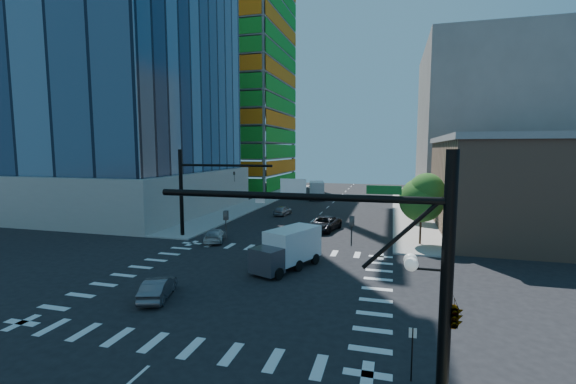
% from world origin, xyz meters
% --- Properties ---
extents(ground, '(160.00, 160.00, 0.00)m').
position_xyz_m(ground, '(0.00, 0.00, 0.00)').
color(ground, black).
rests_on(ground, ground).
extents(road_markings, '(20.00, 20.00, 0.01)m').
position_xyz_m(road_markings, '(0.00, 0.00, 0.01)').
color(road_markings, silver).
rests_on(road_markings, ground).
extents(sidewalk_ne, '(5.00, 60.00, 0.15)m').
position_xyz_m(sidewalk_ne, '(12.50, 40.00, 0.07)').
color(sidewalk_ne, gray).
rests_on(sidewalk_ne, ground).
extents(sidewalk_nw, '(5.00, 60.00, 0.15)m').
position_xyz_m(sidewalk_nw, '(-12.50, 40.00, 0.07)').
color(sidewalk_nw, gray).
rests_on(sidewalk_nw, ground).
extents(construction_building, '(25.16, 34.50, 70.60)m').
position_xyz_m(construction_building, '(-27.41, 61.93, 24.61)').
color(construction_building, slate).
rests_on(construction_building, ground).
extents(commercial_building, '(20.50, 22.50, 10.60)m').
position_xyz_m(commercial_building, '(25.00, 22.00, 5.31)').
color(commercial_building, '#8E6952').
rests_on(commercial_building, ground).
extents(bg_building_ne, '(24.00, 30.00, 28.00)m').
position_xyz_m(bg_building_ne, '(27.00, 55.00, 14.00)').
color(bg_building_ne, slate).
rests_on(bg_building_ne, ground).
extents(signal_mast_se, '(10.51, 2.48, 9.00)m').
position_xyz_m(signal_mast_se, '(10.60, -11.50, 5.01)').
color(signal_mast_se, black).
rests_on(signal_mast_se, sidewalk_se).
extents(signal_mast_nw, '(10.20, 0.40, 9.00)m').
position_xyz_m(signal_mast_nw, '(-10.00, 11.50, 5.49)').
color(signal_mast_nw, black).
rests_on(signal_mast_nw, sidewalk_nw).
extents(tree_south, '(4.16, 4.16, 6.82)m').
position_xyz_m(tree_south, '(12.63, 13.90, 4.69)').
color(tree_south, '#382316').
rests_on(tree_south, sidewalk_ne).
extents(tree_north, '(3.54, 3.52, 5.78)m').
position_xyz_m(tree_north, '(12.93, 25.90, 3.99)').
color(tree_north, '#382316').
rests_on(tree_north, sidewalk_ne).
extents(no_parking_sign, '(0.30, 0.06, 2.20)m').
position_xyz_m(no_parking_sign, '(10.70, -9.00, 1.38)').
color(no_parking_sign, black).
rests_on(no_parking_sign, ground).
extents(car_nb_far, '(3.68, 6.13, 1.59)m').
position_xyz_m(car_nb_far, '(2.47, 18.21, 0.80)').
color(car_nb_far, black).
rests_on(car_nb_far, ground).
extents(car_sb_near, '(3.01, 4.76, 1.29)m').
position_xyz_m(car_sb_near, '(-7.14, 10.34, 0.64)').
color(car_sb_near, '#BABABA').
rests_on(car_sb_near, ground).
extents(car_sb_mid, '(2.06, 4.10, 1.34)m').
position_xyz_m(car_sb_mid, '(-4.90, 27.01, 0.67)').
color(car_sb_mid, '#94959B').
rests_on(car_sb_mid, ground).
extents(car_sb_cross, '(2.50, 4.20, 1.31)m').
position_xyz_m(car_sb_cross, '(-3.97, -4.15, 0.65)').
color(car_sb_cross, '#525157').
rests_on(car_sb_cross, ground).
extents(box_truck_near, '(4.48, 6.28, 3.03)m').
position_xyz_m(box_truck_near, '(2.04, 3.50, 1.34)').
color(box_truck_near, black).
rests_on(box_truck_near, ground).
extents(box_truck_far, '(4.06, 6.78, 3.32)m').
position_xyz_m(box_truck_far, '(-3.68, 45.46, 1.47)').
color(box_truck_far, black).
rests_on(box_truck_far, ground).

